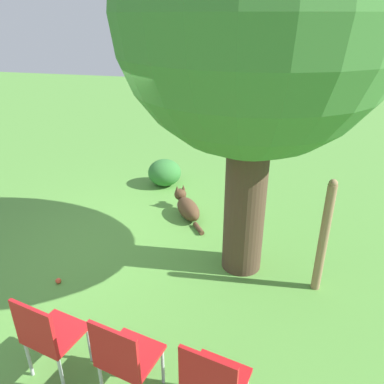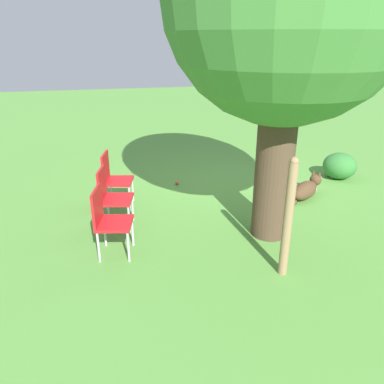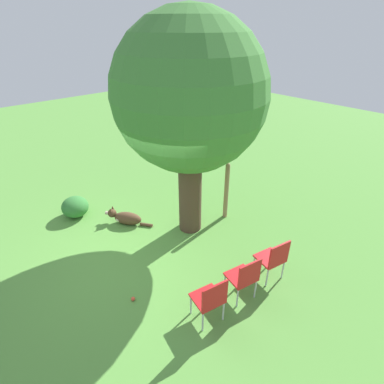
% 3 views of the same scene
% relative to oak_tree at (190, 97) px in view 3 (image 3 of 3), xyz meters
% --- Properties ---
extents(ground_plane, '(30.00, 30.00, 0.00)m').
position_rel_oak_tree_xyz_m(ground_plane, '(-0.09, -1.17, -2.94)').
color(ground_plane, '#56933D').
extents(oak_tree, '(2.89, 2.89, 4.43)m').
position_rel_oak_tree_xyz_m(oak_tree, '(0.00, 0.00, 0.00)').
color(oak_tree, '#4C3828').
rests_on(oak_tree, ground_plane).
extents(dog, '(0.99, 0.73, 0.40)m').
position_rel_oak_tree_xyz_m(dog, '(-1.13, -1.02, -2.78)').
color(dog, '#513823').
rests_on(dog, ground_plane).
extents(fence_post, '(0.10, 0.10, 1.42)m').
position_rel_oak_tree_xyz_m(fence_post, '(0.23, 0.92, -2.23)').
color(fence_post, '#937551').
rests_on(fence_post, ground_plane).
extents(red_chair_0, '(0.50, 0.52, 0.88)m').
position_rel_oak_tree_xyz_m(red_chair_0, '(2.05, -1.42, -2.43)').
color(red_chair_0, red).
rests_on(red_chair_0, ground_plane).
extents(red_chair_1, '(0.50, 0.52, 0.88)m').
position_rel_oak_tree_xyz_m(red_chair_1, '(2.11, -0.69, -2.43)').
color(red_chair_1, red).
rests_on(red_chair_1, ground_plane).
extents(red_chair_2, '(0.50, 0.52, 0.88)m').
position_rel_oak_tree_xyz_m(red_chair_2, '(2.17, 0.04, -2.43)').
color(red_chair_2, red).
rests_on(red_chair_2, ground_plane).
extents(tennis_ball, '(0.07, 0.07, 0.07)m').
position_rel_oak_tree_xyz_m(tennis_ball, '(0.90, -2.11, -2.90)').
color(tennis_ball, '#E54C33').
rests_on(tennis_ball, ground_plane).
extents(low_shrub, '(0.63, 0.63, 0.50)m').
position_rel_oak_tree_xyz_m(low_shrub, '(-2.21, -1.75, -2.69)').
color(low_shrub, '#337533').
rests_on(low_shrub, ground_plane).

